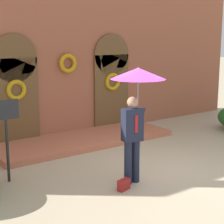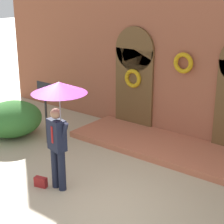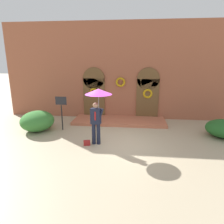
% 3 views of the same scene
% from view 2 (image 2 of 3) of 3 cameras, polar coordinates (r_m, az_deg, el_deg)
% --- Properties ---
extents(ground_plane, '(80.00, 80.00, 0.00)m').
position_cam_2_polar(ground_plane, '(7.87, -3.59, -12.92)').
color(ground_plane, tan).
extents(building_facade, '(14.00, 2.30, 5.60)m').
position_cam_2_polar(building_facade, '(10.29, 11.78, 10.19)').
color(building_facade, '#9E563D').
rests_on(building_facade, ground).
extents(person_with_umbrella, '(1.10, 1.10, 2.36)m').
position_cam_2_polar(person_with_umbrella, '(7.44, -8.13, 1.24)').
color(person_with_umbrella, '#191E33').
rests_on(person_with_umbrella, ground).
extents(handbag, '(0.30, 0.19, 0.22)m').
position_cam_2_polar(handbag, '(8.33, -10.81, -10.44)').
color(handbag, maroon).
rests_on(handbag, ground).
extents(sign_post, '(0.56, 0.06, 1.72)m').
position_cam_2_polar(sign_post, '(10.16, -10.10, 1.42)').
color(sign_post, black).
rests_on(sign_post, ground).
extents(shrub_left, '(1.63, 1.73, 1.00)m').
position_cam_2_polar(shrub_left, '(11.14, -14.95, -1.00)').
color(shrub_left, '#387A33').
rests_on(shrub_left, ground).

